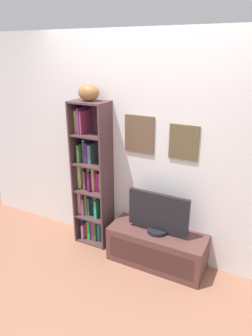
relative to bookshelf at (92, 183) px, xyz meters
name	(u,v)px	position (x,y,z in m)	size (l,w,h in m)	color
ground	(94,313)	(0.63, -0.99, -0.78)	(5.20, 5.20, 0.04)	#8C5C45
back_wall	(147,150)	(0.63, 0.14, 0.45)	(4.80, 0.08, 2.42)	silver
bookshelf	(92,183)	(0.00, 0.00, 0.00)	(0.41, 0.28, 1.72)	#4B2F32
football	(89,93)	(0.03, -0.03, 1.05)	(0.24, 0.17, 0.17)	#905C31
tv_stand	(157,248)	(0.88, -0.10, -0.56)	(1.05, 0.40, 0.40)	#55312E
television	(158,214)	(0.88, -0.10, -0.14)	(0.66, 0.22, 0.45)	black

